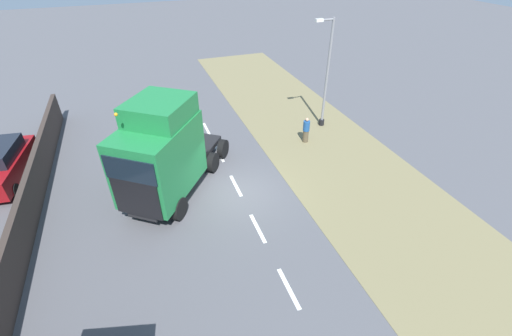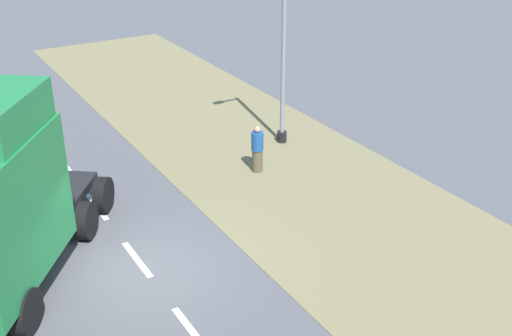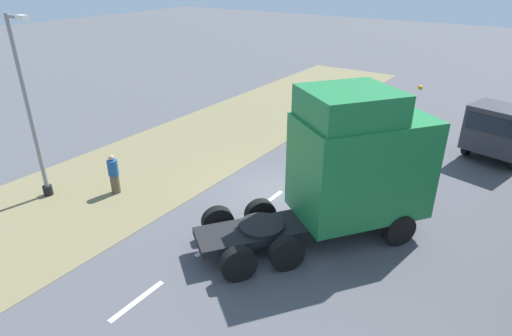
% 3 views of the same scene
% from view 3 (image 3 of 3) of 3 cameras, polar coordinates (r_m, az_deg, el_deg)
% --- Properties ---
extents(ground_plane, '(120.00, 120.00, 0.00)m').
position_cam_3_polar(ground_plane, '(16.60, 3.02, -3.41)').
color(ground_plane, '#515156').
rests_on(ground_plane, ground).
extents(grass_verge, '(7.00, 44.00, 0.01)m').
position_cam_3_polar(grass_verge, '(20.03, -11.75, 1.35)').
color(grass_verge, olive).
rests_on(grass_verge, ground).
extents(lane_markings, '(0.16, 14.60, 0.00)m').
position_cam_3_polar(lane_markings, '(16.08, 1.71, -4.40)').
color(lane_markings, white).
rests_on(lane_markings, ground).
extents(lorry_cab, '(6.13, 7.02, 4.97)m').
position_cam_3_polar(lorry_cab, '(13.51, 12.79, 0.40)').
color(lorry_cab, black).
rests_on(lorry_cab, ground).
extents(flatbed_truck, '(3.54, 5.60, 2.55)m').
position_cam_3_polar(flatbed_truck, '(21.89, 29.81, 4.30)').
color(flatbed_truck, '#333338').
rests_on(flatbed_truck, ground).
extents(lamp_post, '(1.29, 0.34, 6.63)m').
position_cam_3_polar(lamp_post, '(17.14, -27.65, 5.64)').
color(lamp_post, black).
rests_on(lamp_post, ground).
extents(pedestrian, '(0.39, 0.39, 1.58)m').
position_cam_3_polar(pedestrian, '(17.18, -18.42, -0.85)').
color(pedestrian, brown).
rests_on(pedestrian, ground).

